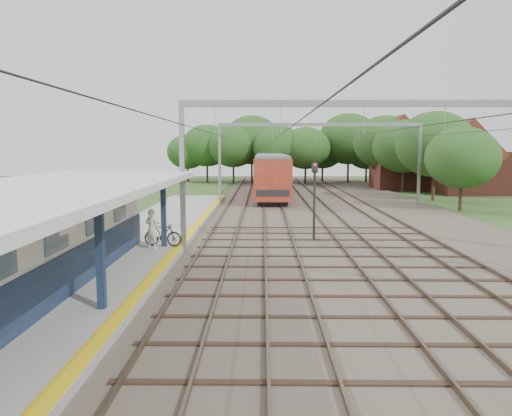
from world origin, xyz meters
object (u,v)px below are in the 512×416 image
object	(u,v)px
train	(270,170)
bicycle	(163,234)
person	(152,229)
signal_post	(314,193)

from	to	relation	value
train	bicycle	bearing A→B (deg)	-98.44
person	bicycle	distance (m)	0.72
bicycle	signal_post	distance (m)	8.12
person	signal_post	xyz separation A→B (m)	(7.69, 3.63, 1.29)
signal_post	bicycle	bearing A→B (deg)	-177.08
person	train	size ratio (longest dim) A/B	0.05
bicycle	train	distance (m)	37.24
train	signal_post	distance (m)	33.74
person	bicycle	size ratio (longest dim) A/B	0.98
person	signal_post	distance (m)	8.60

